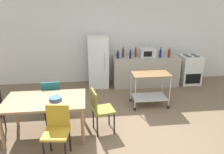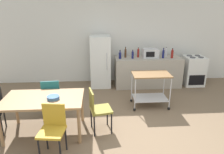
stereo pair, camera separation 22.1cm
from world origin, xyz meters
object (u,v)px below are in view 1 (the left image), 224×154
(microwave, at_px, (148,53))
(bottle_olive_oil, at_px, (163,52))
(bottle_vinegar, at_px, (118,55))
(bottle_soda, at_px, (136,53))
(refrigerator, at_px, (98,62))
(stove_oven, at_px, (189,70))
(kitchen_cart, at_px, (150,84))
(fruit_bowl, at_px, (55,99))
(bottle_wine, at_px, (160,53))
(bottle_sesame_oil, at_px, (130,55))
(bottle_hot_sauce, at_px, (123,53))
(chair_olive, at_px, (100,108))
(dining_table, at_px, (45,103))
(chair_teal, at_px, (52,96))
(bottle_soy_sauce, at_px, (169,53))
(chair_mustard, at_px, (57,129))

(microwave, xyz_separation_m, bottle_olive_oil, (0.49, 0.05, -0.01))
(bottle_vinegar, distance_m, bottle_soda, 0.58)
(refrigerator, relative_size, microwave, 3.37)
(bottle_soda, bearing_deg, bottle_olive_oil, 0.93)
(bottle_soda, xyz_separation_m, bottle_olive_oil, (0.85, 0.01, -0.00))
(stove_oven, distance_m, bottle_olive_oil, 1.07)
(kitchen_cart, bearing_deg, microwave, 77.65)
(refrigerator, distance_m, microwave, 1.53)
(fruit_bowl, bearing_deg, refrigerator, 69.92)
(bottle_wine, height_order, bottle_olive_oil, bottle_wine)
(refrigerator, xyz_separation_m, bottle_sesame_oil, (0.95, -0.17, 0.24))
(stove_oven, bearing_deg, bottle_wine, -175.13)
(bottle_hot_sauce, bearing_deg, chair_olive, -109.10)
(dining_table, height_order, microwave, microwave)
(chair_teal, bearing_deg, dining_table, 84.00)
(kitchen_cart, relative_size, bottle_soy_sauce, 3.10)
(bottle_sesame_oil, bearing_deg, bottle_vinegar, 175.23)
(bottle_sesame_oil, bearing_deg, dining_table, -132.07)
(chair_mustard, height_order, bottle_soda, bottle_soda)
(bottle_vinegar, xyz_separation_m, bottle_sesame_oil, (0.37, -0.03, 0.01))
(refrigerator, relative_size, kitchen_cart, 1.70)
(kitchen_cart, relative_size, bottle_soda, 3.05)
(bottle_sesame_oil, distance_m, bottle_olive_oil, 1.06)
(bottle_sesame_oil, xyz_separation_m, bottle_wine, (0.92, 0.01, 0.01))
(chair_teal, xyz_separation_m, stove_oven, (4.01, 1.75, -0.07))
(bottle_sesame_oil, height_order, bottle_olive_oil, bottle_olive_oil)
(microwave, bearing_deg, bottle_olive_oil, 6.16)
(chair_olive, height_order, bottle_soda, bottle_soda)
(chair_teal, relative_size, bottle_hot_sauce, 2.77)
(chair_olive, relative_size, stove_oven, 0.97)
(bottle_vinegar, xyz_separation_m, microwave, (0.93, 0.09, 0.03))
(chair_olive, bearing_deg, bottle_hot_sauce, -30.56)
(stove_oven, height_order, kitchen_cart, stove_oven)
(bottle_soda, bearing_deg, chair_mustard, -122.51)
(chair_teal, distance_m, stove_oven, 4.38)
(stove_oven, xyz_separation_m, fruit_bowl, (-3.82, -2.45, 0.33))
(dining_table, distance_m, bottle_vinegar, 2.91)
(bottle_wine, bearing_deg, bottle_vinegar, 178.87)
(chair_olive, relative_size, chair_mustard, 1.00)
(bottle_wine, distance_m, bottle_soy_sauce, 0.27)
(bottle_vinegar, bearing_deg, fruit_bowl, -122.24)
(chair_olive, relative_size, bottle_hot_sauce, 2.77)
(bottle_soda, bearing_deg, fruit_bowl, -129.45)
(stove_oven, xyz_separation_m, bottle_soda, (-1.76, 0.07, 0.58))
(chair_mustard, distance_m, bottle_vinegar, 3.34)
(stove_oven, xyz_separation_m, bottle_olive_oil, (-0.90, 0.08, 0.57))
(chair_olive, distance_m, microwave, 2.96)
(kitchen_cart, bearing_deg, dining_table, -156.54)
(kitchen_cart, distance_m, bottle_sesame_oil, 1.39)
(dining_table, xyz_separation_m, bottle_olive_oil, (3.13, 2.48, 0.35))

